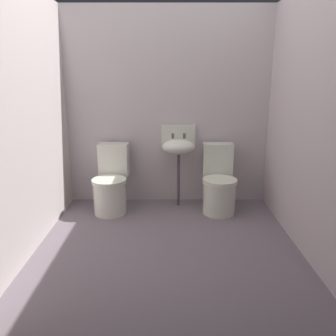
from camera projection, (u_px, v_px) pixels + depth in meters
ground_plane at (168, 252)px, 3.26m from camera, size 2.88×2.98×0.08m
wall_back at (168, 108)px, 4.23m from camera, size 2.88×0.10×2.37m
wall_left at (23, 122)px, 3.03m from camera, size 0.10×2.78×2.37m
wall_right at (314, 122)px, 3.03m from camera, size 0.10×2.78×2.37m
toilet_left at (112, 185)px, 4.07m from camera, size 0.42×0.61×0.78m
toilet_right at (219, 185)px, 4.07m from camera, size 0.41×0.60×0.78m
sink at (179, 146)px, 4.14m from camera, size 0.42×0.35×0.99m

